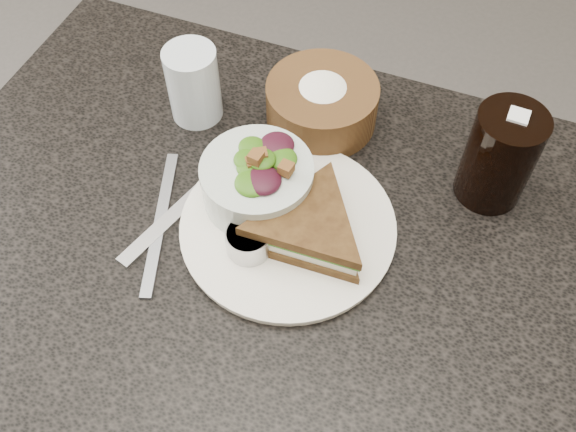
# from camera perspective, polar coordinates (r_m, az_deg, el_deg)

# --- Properties ---
(floor) EXTENTS (6.00, 6.00, 0.00)m
(floor) POSITION_cam_1_polar(r_m,az_deg,el_deg) (1.49, -0.11, -18.42)
(floor) COLOR #3F3D3B
(floor) RESTS_ON ground
(dining_table) EXTENTS (1.00, 0.70, 0.75)m
(dining_table) POSITION_cam_1_polar(r_m,az_deg,el_deg) (1.13, -0.14, -13.04)
(dining_table) COLOR black
(dining_table) RESTS_ON floor
(dinner_plate) EXTENTS (0.27, 0.27, 0.01)m
(dinner_plate) POSITION_cam_1_polar(r_m,az_deg,el_deg) (0.81, -0.00, -0.98)
(dinner_plate) COLOR silver
(dinner_plate) RESTS_ON dining_table
(sandwich) EXTENTS (0.18, 0.18, 0.05)m
(sandwich) POSITION_cam_1_polar(r_m,az_deg,el_deg) (0.77, 1.88, -1.02)
(sandwich) COLOR #543A1C
(sandwich) RESTS_ON dinner_plate
(salad_bowl) EXTENTS (0.17, 0.17, 0.08)m
(salad_bowl) POSITION_cam_1_polar(r_m,az_deg,el_deg) (0.80, -2.77, 3.53)
(salad_bowl) COLOR silver
(salad_bowl) RESTS_ON dinner_plate
(dressing_ramekin) EXTENTS (0.06, 0.06, 0.03)m
(dressing_ramekin) POSITION_cam_1_polar(r_m,az_deg,el_deg) (0.77, -3.52, -2.22)
(dressing_ramekin) COLOR #ADADAE
(dressing_ramekin) RESTS_ON dinner_plate
(orange_wedge) EXTENTS (0.08, 0.08, 0.02)m
(orange_wedge) POSITION_cam_1_polar(r_m,az_deg,el_deg) (0.82, 2.75, 1.93)
(orange_wedge) COLOR #FF6200
(orange_wedge) RESTS_ON dinner_plate
(fork) EXTENTS (0.07, 0.20, 0.01)m
(fork) POSITION_cam_1_polar(r_m,az_deg,el_deg) (0.84, -9.78, 0.40)
(fork) COLOR #B9B9B9
(fork) RESTS_ON dining_table
(knife) EXTENTS (0.08, 0.21, 0.00)m
(knife) POSITION_cam_1_polar(r_m,az_deg,el_deg) (0.83, -11.29, -0.46)
(knife) COLOR #9A9FA7
(knife) RESTS_ON dining_table
(bread_basket) EXTENTS (0.16, 0.16, 0.09)m
(bread_basket) POSITION_cam_1_polar(r_m,az_deg,el_deg) (0.90, 3.05, 10.45)
(bread_basket) COLOR brown
(bread_basket) RESTS_ON dining_table
(cola_glass) EXTENTS (0.10, 0.10, 0.15)m
(cola_glass) POSITION_cam_1_polar(r_m,az_deg,el_deg) (0.83, 18.40, 5.30)
(cola_glass) COLOR black
(cola_glass) RESTS_ON dining_table
(water_glass) EXTENTS (0.09, 0.09, 0.11)m
(water_glass) POSITION_cam_1_polar(r_m,az_deg,el_deg) (0.91, -8.41, 11.53)
(water_glass) COLOR silver
(water_glass) RESTS_ON dining_table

